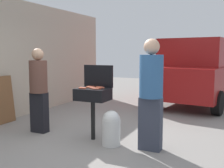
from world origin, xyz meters
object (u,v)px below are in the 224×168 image
hot_dog_6 (99,87)px  hot_dog_8 (91,87)px  hot_dog_5 (90,87)px  hot_dog_3 (82,88)px  hot_dog_4 (96,88)px  hot_dog_9 (101,88)px  parked_minivan (200,71)px  hot_dog_0 (93,88)px  person_right (151,91)px  hot_dog_10 (98,88)px  hot_dog_7 (83,88)px  propane_tank (111,127)px  bbq_grill (93,96)px  hot_dog_1 (90,87)px  hot_dog_2 (95,89)px  person_left (39,87)px

hot_dog_6 → hot_dog_8: bearing=-179.7°
hot_dog_5 → hot_dog_3: bearing=-112.0°
hot_dog_4 → hot_dog_9: 0.10m
hot_dog_5 → parked_minivan: parked_minivan is taller
hot_dog_0 → person_right: 1.10m
hot_dog_0 → hot_dog_9: bearing=55.2°
hot_dog_3 → hot_dog_0: bearing=23.7°
hot_dog_10 → person_right: bearing=-2.3°
hot_dog_4 → hot_dog_5: 0.14m
hot_dog_7 → propane_tank: hot_dog_7 is taller
parked_minivan → hot_dog_6: bearing=83.3°
bbq_grill → person_right: size_ratio=0.52×
hot_dog_6 → propane_tank: bearing=-37.4°
hot_dog_1 → hot_dog_10: (0.23, -0.12, 0.00)m
hot_dog_2 → hot_dog_0: bearing=152.6°
hot_dog_5 → bbq_grill: bearing=-8.2°
hot_dog_3 → parked_minivan: 5.05m
hot_dog_9 → propane_tank: 0.77m
hot_dog_0 → propane_tank: 0.78m
hot_dog_1 → hot_dog_6: 0.17m
hot_dog_0 → hot_dog_10: (0.09, 0.03, 0.00)m
hot_dog_5 → parked_minivan: bearing=73.8°
hot_dog_0 → person_right: size_ratio=0.07×
hot_dog_3 → hot_dog_9: bearing=38.7°
hot_dog_0 → hot_dog_5: size_ratio=1.00×
hot_dog_1 → hot_dog_10: size_ratio=1.00×
hot_dog_1 → hot_dog_5: (0.03, -0.07, 0.00)m
hot_dog_5 → hot_dog_8: (-0.03, 0.12, 0.00)m
hot_dog_8 → hot_dog_10: size_ratio=1.00×
hot_dog_0 → hot_dog_10: size_ratio=1.00×
hot_dog_2 → hot_dog_9: same height
hot_dog_3 → hot_dog_7: (-0.02, 0.05, 0.00)m
bbq_grill → hot_dog_5: 0.18m
hot_dog_4 → hot_dog_9: (0.07, 0.07, 0.00)m
hot_dog_1 → person_left: (-1.12, -0.13, -0.05)m
hot_dog_10 → person_left: bearing=-179.8°
parked_minivan → hot_dog_0: bearing=83.7°
hot_dog_2 → bbq_grill: bearing=135.4°
bbq_grill → hot_dog_5: bearing=171.8°
bbq_grill → parked_minivan: bearing=74.7°
hot_dog_4 → propane_tank: (0.39, -0.16, -0.66)m
hot_dog_5 → propane_tank: (0.53, -0.18, -0.66)m
hot_dog_9 → propane_tank: size_ratio=0.21×
hot_dog_0 → hot_dog_3: (-0.17, -0.08, 0.00)m
hot_dog_5 → hot_dog_10: size_ratio=1.00×
hot_dog_2 → hot_dog_8: size_ratio=1.00×
person_left → hot_dog_2: bearing=3.8°
hot_dog_1 → hot_dog_5: same height
hot_dog_4 → hot_dog_7: bearing=-157.3°
hot_dog_4 → hot_dog_7: size_ratio=1.00×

